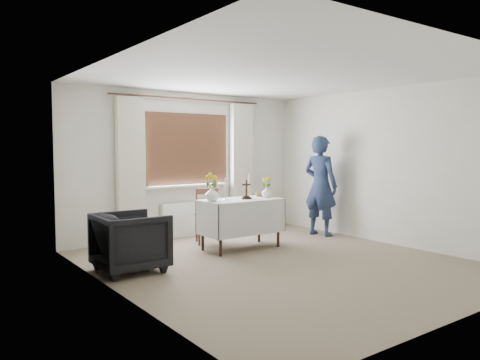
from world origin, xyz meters
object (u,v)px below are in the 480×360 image
person (320,186)px  flower_vase_left (212,194)px  armchair (131,242)px  wooden_cross (246,189)px  flower_vase_right (267,192)px  altar_table (241,224)px  wooden_chair (209,216)px

person → flower_vase_left: 2.28m
armchair → wooden_cross: bearing=-83.3°
person → armchair: bearing=83.8°
person → flower_vase_right: size_ratio=10.43×
flower_vase_left → flower_vase_right: size_ratio=1.29×
armchair → flower_vase_left: (1.39, 0.29, 0.50)m
altar_table → wooden_cross: wooden_cross is taller
flower_vase_left → person: bearing=0.7°
altar_table → wooden_chair: wooden_chair is taller
flower_vase_right → altar_table: bearing=176.9°
flower_vase_right → person: bearing=4.1°
person → wooden_cross: size_ratio=5.98×
flower_vase_left → flower_vase_right: bearing=-3.9°
altar_table → flower_vase_right: flower_vase_right is taller
altar_table → flower_vase_right: size_ratio=7.38×
person → flower_vase_right: person is taller
altar_table → flower_vase_left: (-0.50, 0.04, 0.49)m
armchair → person: size_ratio=0.47×
person → flower_vase_left: bearing=79.5°
person → flower_vase_left: person is taller
altar_table → wooden_chair: 0.68m
wooden_chair → flower_vase_left: (-0.32, -0.61, 0.43)m
altar_table → person: person is taller
armchair → altar_table: bearing=-82.0°
armchair → person: bearing=-84.6°
armchair → wooden_cross: wooden_cross is taller
wooden_chair → altar_table: bearing=-50.8°
wooden_chair → armchair: wooden_chair is taller
altar_table → wooden_cross: bearing=-27.4°
wooden_chair → person: size_ratio=0.51×
altar_table → person: bearing=2.2°
wooden_chair → armchair: size_ratio=1.08×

